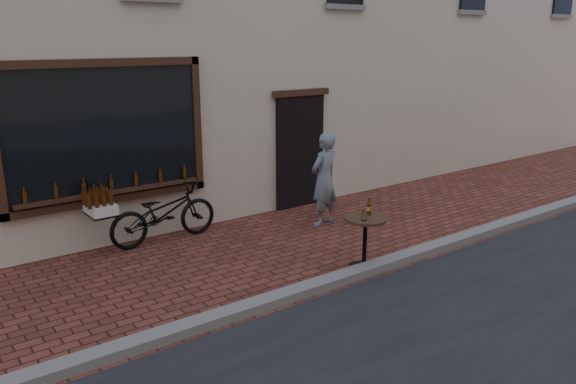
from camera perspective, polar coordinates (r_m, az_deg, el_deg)
ground at (r=7.70m, az=5.68°, el=-9.78°), size 90.00×90.00×0.00m
kerb at (r=7.81m, az=4.70°, el=-8.90°), size 90.00×0.25×0.12m
cargo_bicycle at (r=9.43m, az=-12.75°, el=-2.07°), size 2.22×0.70×1.05m
bistro_table at (r=8.18m, az=7.85°, el=-4.08°), size 0.61×0.61×1.05m
pedestrian at (r=10.00m, az=3.68°, el=1.31°), size 0.68×0.52×1.68m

